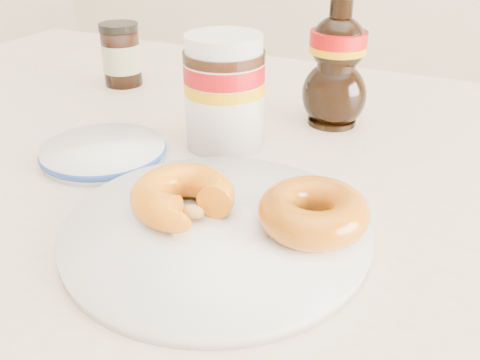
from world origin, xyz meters
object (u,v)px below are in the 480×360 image
at_px(donut_whole, 314,212).
at_px(donut_bitten, 183,196).
at_px(dining_table, 236,223).
at_px(blue_rim_saucer, 104,151).
at_px(nutella_jar, 224,88).
at_px(dark_jar, 121,55).
at_px(syrup_bottle, 337,62).
at_px(plate, 216,230).

bearing_deg(donut_whole, donut_bitten, -167.37).
bearing_deg(dining_table, blue_rim_saucer, -159.60).
height_order(nutella_jar, blue_rim_saucer, nutella_jar).
xyz_separation_m(dining_table, nutella_jar, (-0.04, 0.04, 0.16)).
relative_size(dark_jar, blue_rim_saucer, 0.66).
relative_size(dining_table, syrup_bottle, 8.23).
xyz_separation_m(donut_whole, nutella_jar, (-0.17, 0.16, 0.04)).
height_order(nutella_jar, dark_jar, nutella_jar).
relative_size(syrup_bottle, blue_rim_saucer, 1.14).
xyz_separation_m(plate, nutella_jar, (-0.09, 0.19, 0.07)).
xyz_separation_m(plate, donut_whole, (0.08, 0.03, 0.02)).
distance_m(dining_table, plate, 0.18).
bearing_deg(donut_bitten, plate, -15.84).
height_order(dining_table, nutella_jar, nutella_jar).
height_order(plate, nutella_jar, nutella_jar).
height_order(donut_whole, syrup_bottle, syrup_bottle).
height_order(dining_table, blue_rim_saucer, blue_rim_saucer).
xyz_separation_m(donut_whole, syrup_bottle, (-0.07, 0.28, 0.05)).
distance_m(plate, nutella_jar, 0.22).
height_order(dining_table, donut_whole, donut_whole).
relative_size(dining_table, donut_whole, 14.20).
distance_m(plate, donut_whole, 0.09).
relative_size(dining_table, plate, 4.99).
xyz_separation_m(donut_whole, blue_rim_saucer, (-0.28, 0.06, -0.02)).
height_order(donut_bitten, nutella_jar, nutella_jar).
relative_size(donut_bitten, dark_jar, 0.99).
distance_m(nutella_jar, syrup_bottle, 0.16).
xyz_separation_m(plate, donut_bitten, (-0.04, 0.00, 0.02)).
relative_size(dining_table, nutella_jar, 10.20).
relative_size(plate, blue_rim_saucer, 1.88).
distance_m(donut_whole, dark_jar, 0.52).
height_order(plate, dark_jar, dark_jar).
bearing_deg(donut_whole, nutella_jar, 137.46).
height_order(donut_bitten, syrup_bottle, syrup_bottle).
distance_m(donut_whole, blue_rim_saucer, 0.29).
bearing_deg(dark_jar, donut_whole, -34.38).
bearing_deg(dining_table, donut_bitten, -83.99).
height_order(plate, blue_rim_saucer, blue_rim_saucer).
distance_m(plate, donut_bitten, 0.04).
distance_m(dining_table, donut_whole, 0.21).
bearing_deg(donut_whole, blue_rim_saucer, 168.58).
xyz_separation_m(donut_bitten, blue_rim_saucer, (-0.16, 0.08, -0.02)).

